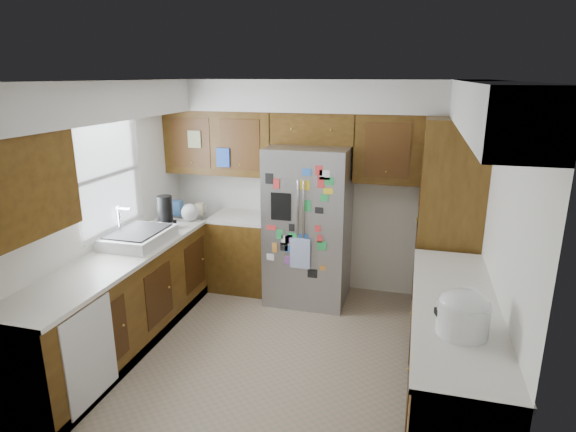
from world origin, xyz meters
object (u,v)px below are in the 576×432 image
object	(u,v)px
fridge	(309,225)
paper_towel	(468,308)
rice_cooker	(463,312)
pantry	(448,222)

from	to	relation	value
fridge	paper_towel	world-z (taller)	fridge
fridge	paper_towel	xyz separation A→B (m)	(1.54, -2.01, 0.15)
fridge	paper_towel	distance (m)	2.53
rice_cooker	paper_towel	world-z (taller)	rice_cooker
pantry	fridge	distance (m)	1.51
pantry	rice_cooker	bearing A→B (deg)	-90.01
pantry	rice_cooker	size ratio (longest dim) A/B	6.31
pantry	fridge	xyz separation A→B (m)	(-1.50, 0.05, -0.17)
pantry	paper_towel	size ratio (longest dim) A/B	8.17
fridge	rice_cooker	xyz separation A→B (m)	(1.50, -2.12, 0.17)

